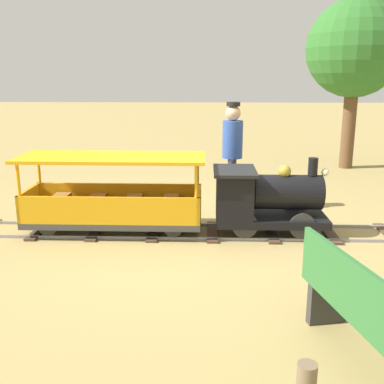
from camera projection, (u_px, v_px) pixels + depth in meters
ground_plane at (179, 233)px, 5.96m from camera, size 60.00×60.00×0.00m
track at (183, 231)px, 5.95m from camera, size 0.79×6.05×0.04m
locomotive at (263, 198)px, 5.80m from camera, size 0.75×1.45×0.96m
passenger_car at (114, 201)px, 5.88m from camera, size 0.85×2.35×0.97m
conductor_person at (232, 147)px, 6.77m from camera, size 0.30×0.30×1.62m
park_bench at (362, 311)px, 3.14m from camera, size 1.36×0.69×0.82m
oak_tree_near at (355, 49)px, 9.56m from camera, size 2.04×2.04×3.57m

